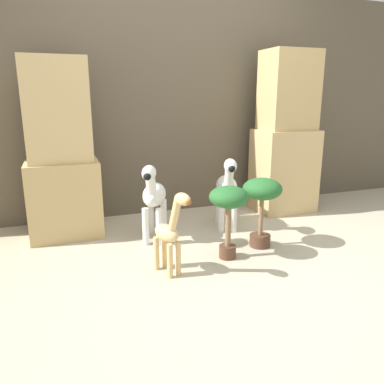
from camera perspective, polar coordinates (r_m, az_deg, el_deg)
name	(u,v)px	position (r m, az deg, el deg)	size (l,w,h in m)	color
ground_plane	(236,270)	(2.67, 6.79, -11.74)	(14.00, 14.00, 0.00)	#B2A88E
wall_back	(171,103)	(3.83, -3.23, 13.37)	(6.40, 0.08, 2.20)	brown
rock_pillar_left	(61,158)	(3.29, -19.30, 4.97)	(0.58, 0.44, 1.47)	tan
rock_pillar_right	(286,140)	(3.93, 14.08, 7.72)	(0.58, 0.44, 1.60)	tan
zebra_right	(227,188)	(3.34, 5.35, 0.66)	(0.30, 0.54, 0.67)	silver
zebra_left	(154,196)	(3.06, -5.86, -0.67)	(0.33, 0.53, 0.67)	silver
giraffe_figurine	(170,232)	(2.49, -3.40, -6.17)	(0.21, 0.37, 0.60)	tan
potted_palm_front	(229,204)	(2.71, 5.61, -1.79)	(0.29, 0.29, 0.55)	#513323
potted_palm_back	(262,197)	(2.96, 10.62, -0.73)	(0.31, 0.31, 0.56)	#513323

